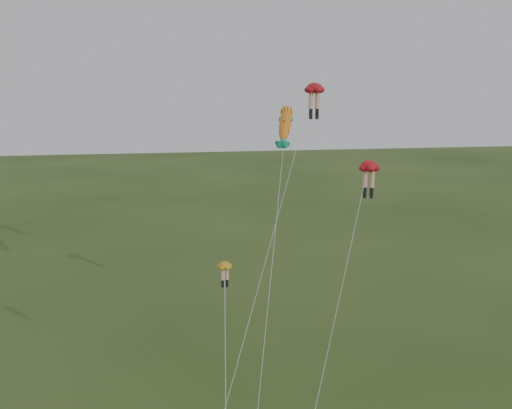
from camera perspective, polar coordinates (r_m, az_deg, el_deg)
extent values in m
ellipsoid|color=#B3121A|center=(42.16, 5.86, 11.52)|extent=(1.60, 1.60, 0.76)
cylinder|color=#EEAC8D|center=(42.11, 5.52, 10.30)|extent=(0.34, 0.34, 1.16)
cylinder|color=black|center=(42.13, 5.50, 9.11)|extent=(0.26, 0.26, 0.58)
cube|color=black|center=(42.15, 5.49, 8.60)|extent=(0.21, 0.35, 0.17)
cylinder|color=#EEAC8D|center=(42.22, 6.15, 10.29)|extent=(0.34, 0.34, 1.16)
cylinder|color=black|center=(42.24, 6.12, 9.11)|extent=(0.26, 0.26, 0.58)
cube|color=black|center=(42.26, 6.11, 8.60)|extent=(0.21, 0.35, 0.17)
cylinder|color=silver|center=(35.70, 1.68, -3.06)|extent=(9.02, 13.33, 18.89)
ellipsoid|color=#B3121A|center=(38.41, 11.25, 3.81)|extent=(1.96, 1.96, 0.74)
cylinder|color=#EEAC8D|center=(38.54, 10.86, 2.54)|extent=(0.33, 0.33, 1.12)
cylinder|color=black|center=(38.68, 10.82, 1.31)|extent=(0.26, 0.26, 0.56)
cube|color=black|center=(38.74, 10.80, 0.78)|extent=(0.31, 0.37, 0.16)
cylinder|color=#EEAC8D|center=(38.52, 11.53, 2.51)|extent=(0.33, 0.33, 1.12)
cylinder|color=black|center=(38.65, 11.48, 1.27)|extent=(0.26, 0.26, 0.56)
cube|color=black|center=(38.71, 11.46, 0.75)|extent=(0.31, 0.37, 0.16)
cylinder|color=silver|center=(34.87, 8.63, -7.90)|extent=(6.33, 8.63, 13.80)
ellipsoid|color=gold|center=(30.40, -3.16, -6.09)|extent=(0.96, 0.96, 0.41)
cylinder|color=#EEAC8D|center=(30.51, -3.37, -6.98)|extent=(0.18, 0.18, 0.63)
cylinder|color=black|center=(30.66, -3.36, -7.82)|extent=(0.14, 0.14, 0.31)
cube|color=black|center=(30.72, -3.36, -8.17)|extent=(0.13, 0.20, 0.09)
cylinder|color=#EEAC8D|center=(30.58, -2.92, -6.93)|extent=(0.18, 0.18, 0.63)
cylinder|color=black|center=(30.73, -2.91, -7.76)|extent=(0.14, 0.14, 0.31)
cube|color=black|center=(30.80, -2.91, -8.12)|extent=(0.13, 0.20, 0.09)
cylinder|color=silver|center=(29.52, -3.07, -16.09)|extent=(0.79, 5.55, 9.42)
ellipsoid|color=yellow|center=(38.50, 2.94, 8.13)|extent=(1.86, 2.90, 2.84)
sphere|color=yellow|center=(38.50, 2.94, 8.13)|extent=(1.31, 1.52, 1.27)
cone|color=#169470|center=(38.50, 2.94, 8.13)|extent=(1.10, 1.38, 1.20)
cone|color=#169470|center=(38.50, 2.94, 8.13)|extent=(1.10, 1.38, 1.20)
cone|color=#169470|center=(38.50, 2.94, 8.13)|extent=(0.62, 0.77, 0.67)
cone|color=#169470|center=(38.50, 2.94, 8.13)|extent=(0.62, 0.77, 0.67)
cone|color=#B12612|center=(38.50, 2.94, 8.13)|extent=(0.66, 0.78, 0.66)
cylinder|color=silver|center=(34.62, 1.59, -5.84)|extent=(3.97, 10.09, 16.19)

